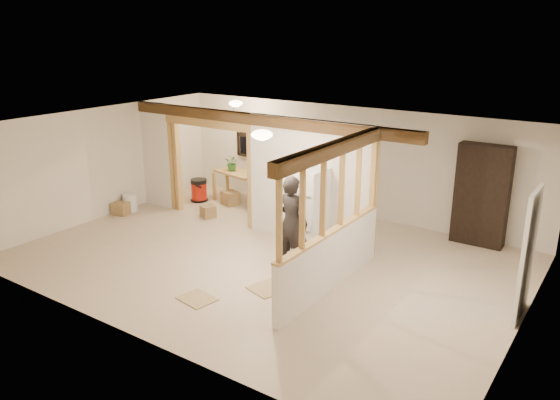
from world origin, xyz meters
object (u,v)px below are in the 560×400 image
Objects in this scene: woman at (291,223)px; shop_vac at (199,190)px; bookshelf at (482,195)px; refrigerator at (307,210)px; work_table at (238,187)px.

woman is 3.01× the size of shop_vac.
shop_vac is 0.28× the size of bookshelf.
refrigerator is at bearing -16.66° from shop_vac.
refrigerator is 1.33× the size of work_table.
shop_vac is (-4.09, 2.04, -0.58)m from woman.
shop_vac is at bearing -30.46° from woman.
refrigerator is at bearing -16.98° from work_table.
shop_vac is (-3.87, 1.16, -0.53)m from refrigerator.
refrigerator reaches higher than shop_vac.
work_table is 2.13× the size of shop_vac.
bookshelf is (6.55, 1.04, 0.73)m from shop_vac.
bookshelf is at bearing -132.56° from woman.
refrigerator is at bearing -79.78° from woman.
refrigerator reaches higher than work_table.
bookshelf reaches higher than woman.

